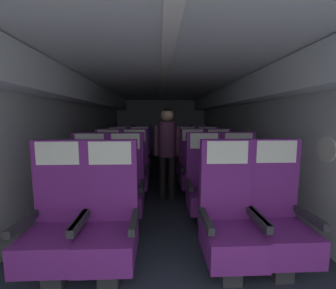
# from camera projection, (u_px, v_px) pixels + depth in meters

# --- Properties ---
(ground) EXTENTS (3.52, 8.47, 0.02)m
(ground) POSITION_uv_depth(u_px,v_px,m) (163.00, 190.00, 4.30)
(ground) COLOR #2D3342
(fuselage_shell) EXTENTS (3.40, 8.12, 2.09)m
(fuselage_shell) POSITION_uv_depth(u_px,v_px,m) (163.00, 111.00, 4.36)
(fuselage_shell) COLOR silver
(fuselage_shell) RESTS_ON ground
(seat_a_left_window) EXTENTS (0.48, 0.51, 1.20)m
(seat_a_left_window) POSITION_uv_depth(u_px,v_px,m) (56.00, 224.00, 1.86)
(seat_a_left_window) COLOR #38383D
(seat_a_left_window) RESTS_ON ground
(seat_a_left_aisle) EXTENTS (0.48, 0.51, 1.20)m
(seat_a_left_aisle) POSITION_uv_depth(u_px,v_px,m) (110.00, 223.00, 1.87)
(seat_a_left_aisle) COLOR #38383D
(seat_a_left_aisle) RESTS_ON ground
(seat_a_right_aisle) EXTENTS (0.48, 0.51, 1.20)m
(seat_a_right_aisle) POSITION_uv_depth(u_px,v_px,m) (278.00, 219.00, 1.94)
(seat_a_right_aisle) COLOR #38383D
(seat_a_right_aisle) RESTS_ON ground
(seat_a_right_window) EXTENTS (0.48, 0.51, 1.20)m
(seat_a_right_window) POSITION_uv_depth(u_px,v_px,m) (229.00, 221.00, 1.90)
(seat_a_right_window) COLOR #38383D
(seat_a_right_window) RESTS_ON ground
(seat_b_left_window) EXTENTS (0.48, 0.51, 1.20)m
(seat_b_left_window) POSITION_uv_depth(u_px,v_px,m) (89.00, 189.00, 2.77)
(seat_b_left_window) COLOR #38383D
(seat_b_left_window) RESTS_ON ground
(seat_b_left_aisle) EXTENTS (0.48, 0.51, 1.20)m
(seat_b_left_aisle) POSITION_uv_depth(u_px,v_px,m) (126.00, 188.00, 2.80)
(seat_b_left_aisle) COLOR #38383D
(seat_b_left_aisle) RESTS_ON ground
(seat_b_right_aisle) EXTENTS (0.48, 0.51, 1.20)m
(seat_b_right_aisle) POSITION_uv_depth(u_px,v_px,m) (239.00, 186.00, 2.88)
(seat_b_right_aisle) COLOR #38383D
(seat_b_right_aisle) RESTS_ON ground
(seat_b_right_window) EXTENTS (0.48, 0.51, 1.20)m
(seat_b_right_window) POSITION_uv_depth(u_px,v_px,m) (205.00, 187.00, 2.86)
(seat_b_right_window) COLOR #38383D
(seat_b_right_window) RESTS_ON ground
(seat_c_left_window) EXTENTS (0.48, 0.51, 1.20)m
(seat_c_left_window) POSITION_uv_depth(u_px,v_px,m) (108.00, 170.00, 3.74)
(seat_c_left_window) COLOR #38383D
(seat_c_left_window) RESTS_ON ground
(seat_c_left_aisle) EXTENTS (0.48, 0.51, 1.20)m
(seat_c_left_aisle) POSITION_uv_depth(u_px,v_px,m) (135.00, 170.00, 3.75)
(seat_c_left_aisle) COLOR #38383D
(seat_c_left_aisle) RESTS_ON ground
(seat_c_right_aisle) EXTENTS (0.48, 0.51, 1.20)m
(seat_c_right_aisle) POSITION_uv_depth(u_px,v_px,m) (219.00, 169.00, 3.82)
(seat_c_right_aisle) COLOR #38383D
(seat_c_right_aisle) RESTS_ON ground
(seat_c_right_window) EXTENTS (0.48, 0.51, 1.20)m
(seat_c_right_window) POSITION_uv_depth(u_px,v_px,m) (193.00, 170.00, 3.80)
(seat_c_right_window) COLOR #38383D
(seat_c_right_window) RESTS_ON ground
(seat_d_left_window) EXTENTS (0.48, 0.51, 1.20)m
(seat_d_left_window) POSITION_uv_depth(u_px,v_px,m) (117.00, 160.00, 4.66)
(seat_d_left_window) COLOR #38383D
(seat_d_left_window) RESTS_ON ground
(seat_d_left_aisle) EXTENTS (0.48, 0.51, 1.20)m
(seat_d_left_aisle) POSITION_uv_depth(u_px,v_px,m) (139.00, 160.00, 4.69)
(seat_d_left_aisle) COLOR #38383D
(seat_d_left_aisle) RESTS_ON ground
(seat_d_right_aisle) EXTENTS (0.48, 0.51, 1.20)m
(seat_d_right_aisle) POSITION_uv_depth(u_px,v_px,m) (207.00, 159.00, 4.76)
(seat_d_right_aisle) COLOR #38383D
(seat_d_right_aisle) RESTS_ON ground
(seat_d_right_window) EXTENTS (0.48, 0.51, 1.20)m
(seat_d_right_window) POSITION_uv_depth(u_px,v_px,m) (187.00, 159.00, 4.73)
(seat_d_right_window) COLOR #38383D
(seat_d_right_window) RESTS_ON ground
(seat_e_left_window) EXTENTS (0.48, 0.51, 1.20)m
(seat_e_left_window) POSITION_uv_depth(u_px,v_px,m) (124.00, 153.00, 5.61)
(seat_e_left_window) COLOR #38383D
(seat_e_left_window) RESTS_ON ground
(seat_e_left_aisle) EXTENTS (0.48, 0.51, 1.20)m
(seat_e_left_aisle) POSITION_uv_depth(u_px,v_px,m) (143.00, 153.00, 5.64)
(seat_e_left_aisle) COLOR #38383D
(seat_e_left_aisle) RESTS_ON ground
(seat_e_right_aisle) EXTENTS (0.48, 0.51, 1.20)m
(seat_e_right_aisle) POSITION_uv_depth(u_px,v_px,m) (199.00, 152.00, 5.69)
(seat_e_right_aisle) COLOR #38383D
(seat_e_right_aisle) RESTS_ON ground
(seat_e_right_window) EXTENTS (0.48, 0.51, 1.20)m
(seat_e_right_window) POSITION_uv_depth(u_px,v_px,m) (182.00, 153.00, 5.66)
(seat_e_right_window) COLOR #38383D
(seat_e_right_window) RESTS_ON ground
(flight_attendant) EXTENTS (0.43, 0.28, 1.57)m
(flight_attendant) POSITION_uv_depth(u_px,v_px,m) (167.00, 143.00, 3.68)
(flight_attendant) COLOR black
(flight_attendant) RESTS_ON ground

